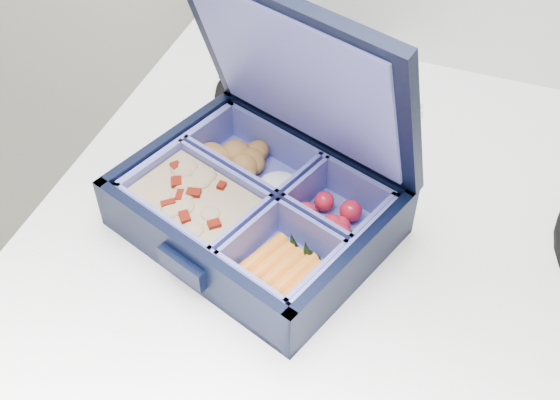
% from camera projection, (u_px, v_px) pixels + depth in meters
% --- Properties ---
extents(bento_box, '(0.25, 0.22, 0.05)m').
position_uv_depth(bento_box, '(256.00, 208.00, 0.57)').
color(bento_box, black).
rests_on(bento_box, stove).
extents(burner_grate_rear, '(0.19, 0.19, 0.02)m').
position_uv_depth(burner_grate_rear, '(301.00, 91.00, 0.70)').
color(burner_grate_rear, black).
rests_on(burner_grate_rear, stove).
extents(fork, '(0.09, 0.18, 0.01)m').
position_uv_depth(fork, '(351.00, 161.00, 0.64)').
color(fork, silver).
rests_on(fork, stove).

